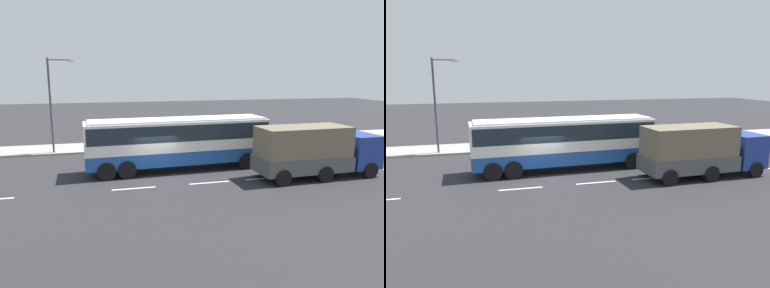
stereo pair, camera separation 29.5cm
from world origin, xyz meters
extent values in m
plane|color=#28282B|center=(0.00, 0.00, 0.00)|extent=(120.00, 120.00, 0.00)
cube|color=gray|center=(0.00, 9.81, 0.07)|extent=(80.00, 4.00, 0.15)
cube|color=white|center=(-1.61, -2.00, 0.00)|extent=(2.40, 0.16, 0.01)
cube|color=white|center=(2.73, -2.00, 0.00)|extent=(2.40, 0.16, 0.01)
cube|color=white|center=(6.21, -2.00, 0.00)|extent=(2.40, 0.16, 0.01)
cube|color=white|center=(14.60, -2.00, 0.00)|extent=(2.40, 0.16, 0.01)
cube|color=#1E4C9E|center=(1.66, 1.36, 0.98)|extent=(11.92, 3.04, 0.86)
cube|color=white|center=(1.66, 1.36, 2.33)|extent=(11.92, 3.04, 1.85)
cube|color=#1E2833|center=(1.66, 1.36, 2.60)|extent=(11.69, 3.06, 1.02)
cube|color=#1E2833|center=(7.52, 1.61, 2.42)|extent=(0.22, 2.35, 1.48)
cube|color=white|center=(1.66, 1.36, 3.32)|extent=(11.44, 2.87, 0.12)
cylinder|color=black|center=(5.92, 2.77, 0.55)|extent=(1.11, 0.35, 1.10)
cylinder|color=black|center=(6.02, 0.32, 0.55)|extent=(1.11, 0.35, 1.10)
cylinder|color=black|center=(-1.90, 2.44, 0.55)|extent=(1.11, 0.35, 1.10)
cylinder|color=black|center=(-1.80, -0.01, 0.55)|extent=(1.11, 0.35, 1.10)
cylinder|color=black|center=(-3.10, 2.39, 0.55)|extent=(1.11, 0.35, 1.10)
cylinder|color=black|center=(-3.00, -0.06, 0.55)|extent=(1.11, 0.35, 1.10)
cube|color=navy|center=(12.37, -2.31, 1.50)|extent=(1.92, 2.53, 2.04)
cube|color=#4C4C4F|center=(8.42, -2.42, 0.93)|extent=(5.71, 2.63, 0.90)
cube|color=#6B604C|center=(8.42, -2.42, 2.26)|extent=(5.48, 2.53, 1.77)
cylinder|color=black|center=(12.36, -1.12, 0.48)|extent=(0.97, 0.31, 0.96)
cylinder|color=black|center=(12.43, -3.50, 0.48)|extent=(0.97, 0.31, 0.96)
cylinder|color=black|center=(9.22, -1.21, 0.48)|extent=(0.97, 0.31, 0.96)
cylinder|color=black|center=(9.28, -3.58, 0.48)|extent=(0.97, 0.31, 0.96)
cylinder|color=black|center=(6.47, -1.28, 0.48)|extent=(0.97, 0.31, 0.96)
cylinder|color=black|center=(6.54, -3.66, 0.48)|extent=(0.97, 0.31, 0.96)
cylinder|color=black|center=(0.13, 9.03, 0.55)|extent=(0.14, 0.14, 0.80)
cylinder|color=black|center=(0.06, 9.17, 0.55)|extent=(0.14, 0.14, 0.80)
cylinder|color=#B2333F|center=(0.09, 9.10, 1.25)|extent=(0.32, 0.32, 0.60)
sphere|color=tan|center=(0.09, 9.10, 1.66)|extent=(0.22, 0.22, 0.22)
cylinder|color=#47474C|center=(-6.81, 8.33, 3.77)|extent=(0.16, 0.16, 7.23)
cylinder|color=#47474C|center=(-5.99, 8.33, 7.23)|extent=(1.64, 0.10, 0.10)
cube|color=silver|center=(-5.17, 8.33, 7.13)|extent=(0.50, 0.24, 0.16)
camera|label=1|loc=(-3.32, -21.44, 6.25)|focal=34.17mm
camera|label=2|loc=(-3.61, -21.36, 6.25)|focal=34.17mm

